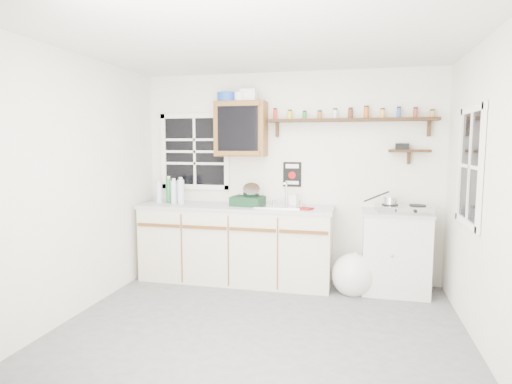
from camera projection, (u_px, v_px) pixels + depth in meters
room at (259, 191)px, 3.66m from camera, size 3.64×3.24×2.54m
main_cabinet at (236, 243)px, 5.14m from camera, size 2.31×0.63×0.92m
right_cabinet at (395, 252)px, 4.75m from camera, size 0.73×0.57×0.91m
sink at (280, 206)px, 4.97m from camera, size 0.52×0.44×0.29m
upper_cabinet at (241, 129)px, 5.11m from camera, size 0.60×0.32×0.65m
upper_cabinet_clutter at (236, 96)px, 5.09m from camera, size 0.48×0.24×0.14m
spice_shelf at (351, 119)px, 4.88m from camera, size 1.91×0.18×0.35m
secondary_shelf at (407, 150)px, 4.79m from camera, size 0.45×0.16×0.24m
warning_sign at (292, 174)px, 5.18m from camera, size 0.22×0.02×0.30m
window_back at (195, 152)px, 5.43m from camera, size 0.93×0.03×0.98m
window_right at (471, 167)px, 3.76m from camera, size 0.03×0.78×1.08m
water_bottles at (171, 191)px, 5.26m from camera, size 0.39×0.14×0.33m
dish_rack at (249, 198)px, 5.05m from camera, size 0.40×0.32×0.27m
soap_bottle at (294, 197)px, 5.02m from camera, size 0.11×0.11×0.20m
rag at (306, 209)px, 4.76m from camera, size 0.18×0.17×0.02m
hotplate at (404, 208)px, 4.66m from camera, size 0.60×0.36×0.08m
saucepan at (389, 201)px, 4.68m from camera, size 0.35×0.20×0.15m
trash_bag at (353, 275)px, 4.70m from camera, size 0.44×0.40×0.51m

